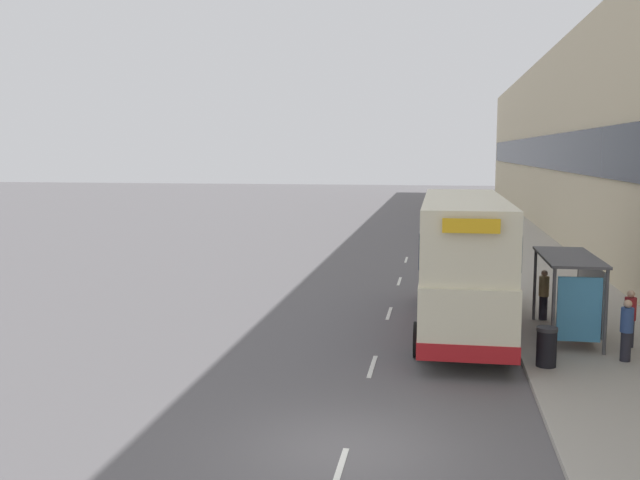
{
  "coord_description": "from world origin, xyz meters",
  "views": [
    {
      "loc": [
        1.7,
        -13.1,
        5.77
      ],
      "look_at": [
        -3.28,
        16.49,
        2.02
      ],
      "focal_mm": 40.0,
      "sensor_mm": 36.0,
      "label": 1
    }
  ],
  "objects_px": {
    "double_decker_bus_near": "(463,260)",
    "pedestrian_2": "(544,294)",
    "pedestrian_at_shelter": "(515,284)",
    "pedestrian_3": "(630,318)",
    "litter_bin": "(547,347)",
    "bus_shelter": "(576,282)",
    "car_0": "(450,217)",
    "pedestrian_1": "(627,330)"
  },
  "relations": [
    {
      "from": "double_decker_bus_near",
      "to": "pedestrian_3",
      "type": "xyz_separation_m",
      "value": [
        4.71,
        -1.77,
        -1.29
      ]
    },
    {
      "from": "car_0",
      "to": "pedestrian_2",
      "type": "xyz_separation_m",
      "value": [
        2.69,
        -29.56,
        0.11
      ]
    },
    {
      "from": "bus_shelter",
      "to": "car_0",
      "type": "bearing_deg",
      "value": 95.83
    },
    {
      "from": "double_decker_bus_near",
      "to": "pedestrian_at_shelter",
      "type": "height_order",
      "value": "double_decker_bus_near"
    },
    {
      "from": "double_decker_bus_near",
      "to": "pedestrian_2",
      "type": "height_order",
      "value": "double_decker_bus_near"
    },
    {
      "from": "car_0",
      "to": "pedestrian_1",
      "type": "xyz_separation_m",
      "value": [
        4.21,
        -34.14,
        0.11
      ]
    },
    {
      "from": "double_decker_bus_near",
      "to": "pedestrian_3",
      "type": "bearing_deg",
      "value": -20.64
    },
    {
      "from": "bus_shelter",
      "to": "double_decker_bus_near",
      "type": "relative_size",
      "value": 0.39
    },
    {
      "from": "bus_shelter",
      "to": "car_0",
      "type": "distance_m",
      "value": 32.12
    },
    {
      "from": "pedestrian_3",
      "to": "litter_bin",
      "type": "xyz_separation_m",
      "value": [
        -2.63,
        -2.34,
        -0.32
      ]
    },
    {
      "from": "car_0",
      "to": "pedestrian_3",
      "type": "distance_m",
      "value": 32.96
    },
    {
      "from": "bus_shelter",
      "to": "pedestrian_1",
      "type": "distance_m",
      "value": 2.55
    },
    {
      "from": "pedestrian_at_shelter",
      "to": "litter_bin",
      "type": "bearing_deg",
      "value": -89.36
    },
    {
      "from": "pedestrian_at_shelter",
      "to": "pedestrian_2",
      "type": "height_order",
      "value": "pedestrian_2"
    },
    {
      "from": "pedestrian_2",
      "to": "litter_bin",
      "type": "distance_m",
      "value": 5.47
    },
    {
      "from": "car_0",
      "to": "litter_bin",
      "type": "distance_m",
      "value": 35.03
    },
    {
      "from": "pedestrian_at_shelter",
      "to": "pedestrian_2",
      "type": "xyz_separation_m",
      "value": [
        0.74,
        -1.85,
        0.02
      ]
    },
    {
      "from": "pedestrian_at_shelter",
      "to": "pedestrian_3",
      "type": "distance_m",
      "value": 5.62
    },
    {
      "from": "pedestrian_1",
      "to": "litter_bin",
      "type": "distance_m",
      "value": 2.35
    },
    {
      "from": "pedestrian_1",
      "to": "pedestrian_2",
      "type": "relative_size",
      "value": 1.0
    },
    {
      "from": "litter_bin",
      "to": "pedestrian_2",
      "type": "bearing_deg",
      "value": 83.09
    },
    {
      "from": "double_decker_bus_near",
      "to": "pedestrian_2",
      "type": "bearing_deg",
      "value": 25.46
    },
    {
      "from": "car_0",
      "to": "pedestrian_2",
      "type": "height_order",
      "value": "pedestrian_2"
    },
    {
      "from": "pedestrian_at_shelter",
      "to": "pedestrian_3",
      "type": "relative_size",
      "value": 0.99
    },
    {
      "from": "pedestrian_at_shelter",
      "to": "pedestrian_2",
      "type": "relative_size",
      "value": 0.98
    },
    {
      "from": "bus_shelter",
      "to": "double_decker_bus_near",
      "type": "distance_m",
      "value": 3.49
    },
    {
      "from": "car_0",
      "to": "pedestrian_at_shelter",
      "type": "distance_m",
      "value": 27.77
    },
    {
      "from": "pedestrian_1",
      "to": "pedestrian_2",
      "type": "bearing_deg",
      "value": 108.35
    },
    {
      "from": "double_decker_bus_near",
      "to": "pedestrian_at_shelter",
      "type": "xyz_separation_m",
      "value": [
        1.99,
        3.15,
        -1.3
      ]
    },
    {
      "from": "bus_shelter",
      "to": "pedestrian_at_shelter",
      "type": "height_order",
      "value": "bus_shelter"
    },
    {
      "from": "double_decker_bus_near",
      "to": "pedestrian_3",
      "type": "distance_m",
      "value": 5.19
    },
    {
      "from": "double_decker_bus_near",
      "to": "car_0",
      "type": "bearing_deg",
      "value": 89.93
    },
    {
      "from": "pedestrian_3",
      "to": "bus_shelter",
      "type": "bearing_deg",
      "value": 153.78
    },
    {
      "from": "pedestrian_2",
      "to": "pedestrian_3",
      "type": "height_order",
      "value": "pedestrian_2"
    },
    {
      "from": "double_decker_bus_near",
      "to": "litter_bin",
      "type": "relative_size",
      "value": 10.23
    },
    {
      "from": "pedestrian_at_shelter",
      "to": "pedestrian_2",
      "type": "distance_m",
      "value": 1.99
    },
    {
      "from": "double_decker_bus_near",
      "to": "pedestrian_1",
      "type": "height_order",
      "value": "double_decker_bus_near"
    },
    {
      "from": "pedestrian_at_shelter",
      "to": "pedestrian_2",
      "type": "bearing_deg",
      "value": -68.28
    },
    {
      "from": "pedestrian_2",
      "to": "double_decker_bus_near",
      "type": "bearing_deg",
      "value": -154.54
    },
    {
      "from": "bus_shelter",
      "to": "litter_bin",
      "type": "xyz_separation_m",
      "value": [
        -1.22,
        -3.04,
        -1.21
      ]
    },
    {
      "from": "car_0",
      "to": "pedestrian_at_shelter",
      "type": "xyz_separation_m",
      "value": [
        1.95,
        -27.71,
        0.1
      ]
    },
    {
      "from": "double_decker_bus_near",
      "to": "car_0",
      "type": "relative_size",
      "value": 2.8
    }
  ]
}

